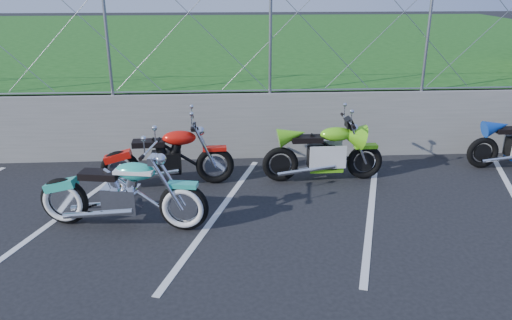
{
  "coord_description": "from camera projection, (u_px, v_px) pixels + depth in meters",
  "views": [
    {
      "loc": [
        0.16,
        -5.97,
        3.45
      ],
      "look_at": [
        0.6,
        1.3,
        0.74
      ],
      "focal_mm": 35.0,
      "sensor_mm": 36.0,
      "label": 1
    }
  ],
  "objects": [
    {
      "name": "ground",
      "position": [
        218.0,
        245.0,
        6.78
      ],
      "size": [
        90.0,
        90.0,
        0.0
      ],
      "primitive_type": "plane",
      "color": "black",
      "rests_on": "ground"
    },
    {
      "name": "retaining_wall",
      "position": [
        219.0,
        126.0,
        9.82
      ],
      "size": [
        30.0,
        0.22,
        1.3
      ],
      "primitive_type": "cube",
      "color": "slate",
      "rests_on": "ground"
    },
    {
      "name": "grass_field",
      "position": [
        221.0,
        52.0,
        19.18
      ],
      "size": [
        30.0,
        20.0,
        1.3
      ],
      "primitive_type": "cube",
      "color": "#1A5015",
      "rests_on": "ground"
    },
    {
      "name": "chain_link_fence",
      "position": [
        217.0,
        41.0,
        9.25
      ],
      "size": [
        28.0,
        0.03,
        2.0
      ],
      "color": "gray",
      "rests_on": "retaining_wall"
    },
    {
      "name": "parking_lines",
      "position": [
        296.0,
        210.0,
        7.78
      ],
      "size": [
        18.29,
        4.31,
        0.01
      ],
      "color": "silver",
      "rests_on": "ground"
    },
    {
      "name": "cruiser_turquoise",
      "position": [
        125.0,
        195.0,
        7.1
      ],
      "size": [
        2.48,
        0.78,
        1.24
      ],
      "rotation": [
        0.0,
        0.0,
        -0.17
      ],
      "color": "black",
      "rests_on": "ground"
    },
    {
      "name": "naked_orange",
      "position": [
        170.0,
        159.0,
        8.54
      ],
      "size": [
        2.28,
        0.77,
        1.13
      ],
      "rotation": [
        0.0,
        0.0,
        0.06
      ],
      "color": "black",
      "rests_on": "ground"
    },
    {
      "name": "sportbike_green",
      "position": [
        325.0,
        154.0,
        8.77
      ],
      "size": [
        2.15,
        0.77,
        1.11
      ],
      "rotation": [
        0.0,
        0.0,
        0.02
      ],
      "color": "black",
      "rests_on": "ground"
    }
  ]
}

